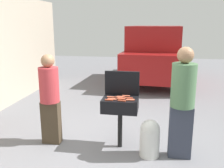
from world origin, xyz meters
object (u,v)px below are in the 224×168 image
hot_dog_7 (126,96)px  hot_dog_12 (131,99)px  hot_dog_5 (109,100)px  hot_dog_2 (111,99)px  hot_dog_10 (130,100)px  hot_dog_1 (111,97)px  hot_dog_3 (112,99)px  hot_dog_0 (121,99)px  person_right (182,100)px  hot_dog_9 (119,97)px  propane_tank (150,137)px  hot_dog_8 (121,97)px  hot_dog_4 (122,98)px  hot_dog_11 (129,98)px  bbq_grill (120,106)px  parked_minivan (155,54)px  hot_dog_6 (122,101)px  person_left (50,96)px

hot_dog_7 → hot_dog_12: bearing=-63.5°
hot_dog_5 → hot_dog_7: 0.37m
hot_dog_2 → hot_dog_10: (0.31, -0.02, 0.00)m
hot_dog_1 → hot_dog_3: 0.13m
hot_dog_0 → hot_dog_10: bearing=-11.7°
hot_dog_2 → person_right: size_ratio=0.07×
hot_dog_0 → hot_dog_10: size_ratio=1.00×
hot_dog_0 → hot_dog_9: size_ratio=1.00×
hot_dog_9 → propane_tank: size_ratio=0.21×
hot_dog_3 → hot_dog_7: same height
hot_dog_8 → hot_dog_10: size_ratio=1.00×
hot_dog_5 → propane_tank: (0.68, -0.07, -0.57)m
hot_dog_4 → hot_dog_11: size_ratio=1.00×
hot_dog_0 → hot_dog_5: 0.20m
bbq_grill → person_right: (0.99, -0.17, 0.22)m
hot_dog_8 → parked_minivan: bearing=84.0°
hot_dog_7 → hot_dog_10: (0.08, -0.23, 0.00)m
bbq_grill → hot_dog_12: 0.25m
hot_dog_6 → parked_minivan: size_ratio=0.03×
hot_dog_7 → hot_dog_10: size_ratio=1.00×
hot_dog_1 → person_right: person_right is taller
hot_dog_4 → hot_dog_12: size_ratio=1.00×
hot_dog_4 → hot_dog_6: (0.02, -0.12, 0.00)m
hot_dog_0 → hot_dog_8: 0.13m
parked_minivan → hot_dog_4: bearing=88.1°
parked_minivan → hot_dog_1: bearing=86.1°
propane_tank → parked_minivan: 5.59m
hot_dog_3 → hot_dog_7: (0.20, 0.24, 0.00)m
hot_dog_6 → propane_tank: bearing=-7.7°
hot_dog_11 → parked_minivan: bearing=85.5°
hot_dog_3 → hot_dog_7: bearing=49.8°
hot_dog_11 → propane_tank: 0.72m
hot_dog_1 → hot_dog_7: same height
hot_dog_12 → person_right: size_ratio=0.07×
person_left → hot_dog_6: bearing=7.3°
hot_dog_10 → hot_dog_7: bearing=110.1°
hot_dog_11 → person_left: bearing=-178.2°
hot_dog_9 → hot_dog_10: bearing=-33.6°
hot_dog_6 → person_right: size_ratio=0.07×
person_left → bbq_grill: bearing=14.8°
hot_dog_2 → person_left: size_ratio=0.08×
person_right → parked_minivan: bearing=-78.6°
hot_dog_7 → hot_dog_11: size_ratio=1.00×
hot_dog_0 → hot_dog_3: (-0.13, -0.04, 0.00)m
hot_dog_11 → hot_dog_12: size_ratio=1.00×
hot_dog_1 → hot_dog_5: (-0.01, -0.17, 0.00)m
hot_dog_4 → hot_dog_5: same height
hot_dog_10 → person_right: bearing=-4.0°
hot_dog_3 → hot_dog_2: bearing=128.6°
person_left → hot_dog_2: bearing=10.3°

